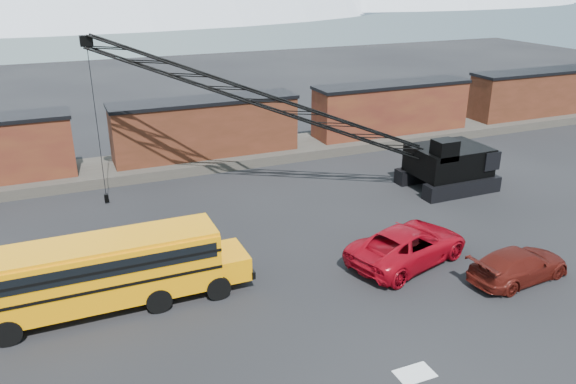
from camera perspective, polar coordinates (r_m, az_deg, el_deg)
name	(u,v)px	position (r m, az deg, el deg)	size (l,w,h in m)	color
ground	(349,318)	(24.13, 6.19, -12.61)	(160.00, 160.00, 0.00)	black
gravel_berm	(208,159)	(42.62, -8.18, 3.38)	(120.00, 5.00, 0.70)	#46413A
boxcar_mid	(206,127)	(41.94, -8.35, 6.52)	(13.70, 3.10, 4.17)	#522517
boxcar_east_near	(391,108)	(48.35, 10.46, 8.40)	(13.70, 3.10, 4.17)	#441613
boxcar_east_far	(536,93)	(58.55, 23.89, 9.20)	(13.70, 3.10, 4.17)	#522517
snow_patch	(415,374)	(21.69, 12.75, -17.56)	(1.40, 0.90, 0.02)	silver
school_bus	(107,271)	(24.93, -17.94, -7.61)	(11.65, 2.65, 3.19)	orange
red_pickup	(408,245)	(28.37, 12.12, -5.26)	(3.08, 6.69, 1.86)	maroon
maroon_suv	(519,265)	(28.42, 22.41, -6.84)	(2.14, 5.26, 1.53)	#4A120D
crawler_crane	(273,104)	(34.28, -1.52, 8.98)	(24.49, 8.53, 10.35)	black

